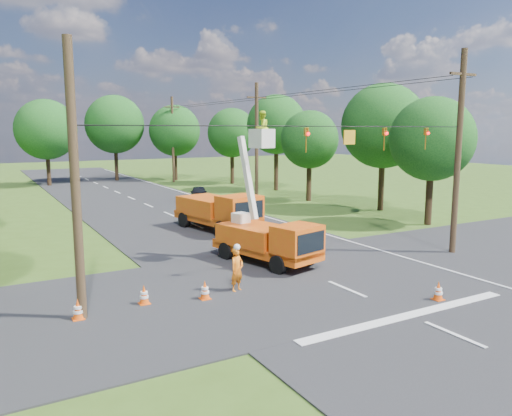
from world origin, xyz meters
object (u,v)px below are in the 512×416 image
ground_worker (237,270)px  traffic_cone_5 (78,310)px  pole_right_near (458,152)px  tree_right_a (432,139)px  traffic_cone_4 (144,295)px  pole_left (75,183)px  tree_right_b (383,126)px  traffic_cone_2 (263,226)px  traffic_cone_3 (205,290)px  pole_right_mid (257,143)px  tree_far_b (115,124)px  bucket_truck (268,232)px  traffic_cone_0 (438,291)px  tree_far_c (175,131)px  tree_right_c (310,140)px  second_truck (219,211)px  distant_car (199,193)px  tree_right_e (232,133)px  tree_far_a (46,130)px  traffic_cone_6 (246,210)px  tree_right_d (276,125)px  traffic_cone_1 (254,241)px  pole_right_far (173,139)px

ground_worker → traffic_cone_5: size_ratio=2.43×
pole_right_near → tree_right_a: pole_right_near is taller
traffic_cone_4 → pole_left: 4.68m
traffic_cone_4 → tree_right_b: (22.33, 11.71, 6.08)m
traffic_cone_2 → traffic_cone_3: size_ratio=1.00×
pole_right_near → pole_right_mid: (0.00, 20.00, 0.00)m
tree_far_b → pole_right_near: bearing=-83.0°
bucket_truck → traffic_cone_0: bucket_truck is taller
pole_right_near → tree_far_c: size_ratio=1.09×
pole_right_near → tree_right_c: bearing=76.1°
second_truck → tree_far_b: tree_far_b is taller
distant_car → traffic_cone_4: bearing=-93.7°
traffic_cone_5 → tree_right_a: (23.15, 6.08, 5.20)m
pole_right_mid → tree_far_b: (-5.50, 25.00, 1.70)m
traffic_cone_2 → tree_right_e: tree_right_e is taller
second_truck → tree_right_e: size_ratio=0.77×
pole_right_near → tree_far_a: 45.08m
tree_right_c → second_truck: bearing=-147.1°
bucket_truck → traffic_cone_6: bearing=51.9°
traffic_cone_6 → tree_right_b: (10.11, -3.28, 6.08)m
tree_right_e → tree_far_a: (-18.80, 8.00, 0.38)m
ground_worker → distant_car: 25.80m
ground_worker → pole_right_near: 12.98m
bucket_truck → tree_right_b: size_ratio=0.73×
traffic_cone_3 → pole_right_mid: 24.98m
traffic_cone_2 → tree_right_d: 22.38m
traffic_cone_1 → pole_left: 12.30m
traffic_cone_2 → traffic_cone_4: (-10.12, -8.91, 0.00)m
traffic_cone_3 → tree_right_b: bearing=31.3°
traffic_cone_1 → tree_far_a: 37.82m
bucket_truck → tree_right_e: 35.45m
ground_worker → traffic_cone_6: size_ratio=2.43×
tree_right_e → tree_far_a: tree_far_a is taller
tree_right_d → tree_far_b: tree_far_b is taller
tree_right_b → tree_far_c: (-5.50, 30.00, -0.37)m
distant_car → tree_right_a: size_ratio=0.43×
tree_right_d → tree_far_a: size_ratio=1.02×
bucket_truck → traffic_cone_4: bearing=-172.7°
tree_right_c → tree_far_a: bearing=127.2°
pole_right_far → tree_far_a: 13.87m
traffic_cone_2 → tree_far_b: tree_far_b is taller
traffic_cone_5 → pole_right_mid: bearing=47.9°
tree_right_c → tree_far_b: bearing=111.4°
tree_far_a → traffic_cone_6: bearing=-70.4°
traffic_cone_5 → tree_right_b: size_ratio=0.07×
traffic_cone_6 → pole_right_near: size_ratio=0.07×
pole_right_mid → traffic_cone_5: bearing=-132.1°
traffic_cone_2 → traffic_cone_6: 6.43m
second_truck → tree_far_c: 32.67m
bucket_truck → pole_right_near: bearing=-31.8°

